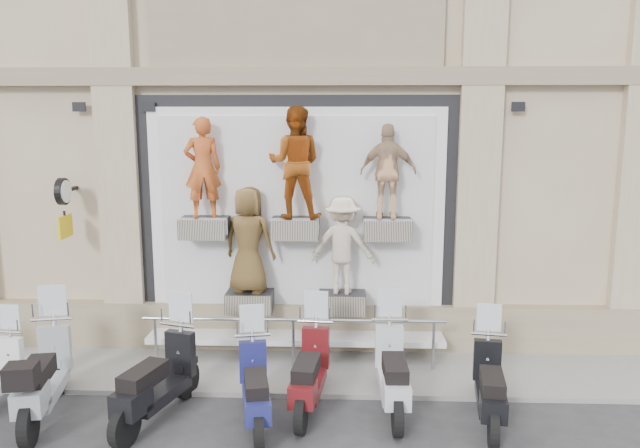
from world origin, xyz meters
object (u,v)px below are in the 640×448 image
Objects in this scene: guard_rail at (293,345)px; scooter_c at (42,359)px; scooter_e at (255,372)px; scooter_g at (393,357)px; scooter_d at (156,364)px; scooter_h at (491,370)px; scooter_f at (309,357)px; clock_sign_bracket at (64,200)px.

guard_rail is 2.36× the size of scooter_c.
scooter_g reaches higher than scooter_e.
scooter_c is at bearing -153.09° from guard_rail.
scooter_e is (1.38, -0.07, -0.07)m from scooter_d.
scooter_h is (2.85, -1.61, 0.30)m from guard_rail.
scooter_e is 0.96× the size of scooter_f.
guard_rail is 2.52× the size of scooter_g.
clock_sign_bracket reaches higher than scooter_f.
scooter_c reaches higher than guard_rail.
scooter_g is (4.90, 0.41, -0.05)m from scooter_c.
scooter_f is 0.98× the size of scooter_g.
scooter_c is at bearing -167.83° from scooter_f.
scooter_c is at bearing -176.26° from scooter_g.
scooter_d is at bearing -170.41° from scooter_h.
guard_rail is 1.40m from scooter_f.
scooter_e is (2.99, -0.09, -0.10)m from scooter_c.
scooter_h is at bearing -14.37° from scooter_g.
guard_rail is at bearing 16.34° from scooter_c.
scooter_e is at bearing -166.43° from scooter_g.
scooter_c reaches higher than scooter_e.
scooter_h is (6.75, -2.08, -2.04)m from clock_sign_bracket.
scooter_c is 1.09× the size of scooter_f.
scooter_c reaches higher than scooter_d.
scooter_e reaches higher than scooter_h.
scooter_h is at bearing -0.67° from scooter_f.
clock_sign_bracket is at bearing 151.16° from scooter_d.
scooter_d is 1.03× the size of scooter_g.
scooter_e is at bearing -168.54° from scooter_h.
clock_sign_bracket reaches higher than scooter_e.
scooter_f is at bearing -4.50° from scooter_c.
guard_rail is at bearing 158.64° from scooter_h.
scooter_e is at bearing -12.30° from scooter_c.
scooter_d reaches higher than scooter_f.
scooter_d is 4.61m from scooter_h.
scooter_c is (-3.37, -1.71, 0.41)m from guard_rail.
scooter_c is at bearing 167.17° from scooter_e.
scooter_h is at bearing -9.69° from scooter_c.
scooter_e is 3.24m from scooter_h.
clock_sign_bracket is at bearing 93.14° from scooter_c.
guard_rail is at bearing -6.84° from clock_sign_bracket.
clock_sign_bracket reaches higher than scooter_c.
scooter_d is 1.05× the size of scooter_f.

